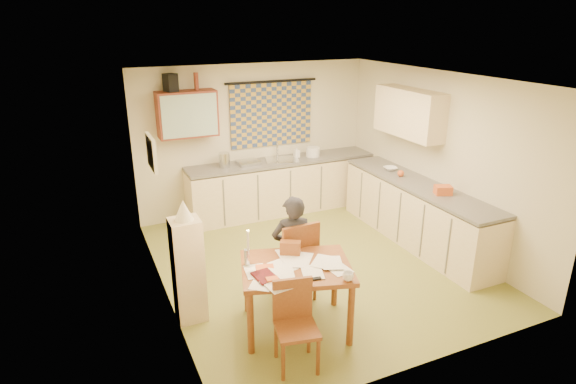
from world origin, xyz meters
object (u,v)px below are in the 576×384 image
counter_right (416,213)px  stove (460,238)px  chair_far (293,273)px  person (292,250)px  counter_back (283,186)px  dining_table (296,296)px  shelf_stand (188,270)px

counter_right → stove: 0.91m
chair_far → person: 0.36m
chair_far → person: (-0.04, -0.07, 0.35)m
counter_back → chair_far: chair_far is taller
counter_right → dining_table: 2.82m
counter_back → counter_right: same height
counter_back → shelf_stand: size_ratio=2.75×
stove → shelf_stand: size_ratio=0.74×
counter_right → dining_table: (-2.54, -1.21, -0.07)m
counter_back → chair_far: 2.77m
counter_right → stove: (-0.00, -0.91, -0.01)m
stove → chair_far: bearing=173.6°
dining_table → person: (0.18, 0.49, 0.28)m
counter_right → chair_far: (-2.31, -0.65, -0.14)m
counter_back → shelf_stand: (-2.23, -2.50, 0.15)m
counter_back → chair_far: bearing=-111.3°
counter_back → shelf_stand: 3.36m
counter_back → person: (-1.05, -2.65, 0.21)m
chair_far → shelf_stand: 1.26m
counter_back → dining_table: 3.37m
dining_table → stove: bearing=23.7°
counter_right → chair_far: 2.41m
stove → dining_table: (-2.54, -0.30, -0.06)m
chair_far → shelf_stand: size_ratio=0.85×
counter_back → chair_far: size_ratio=3.24×
stove → shelf_stand: shelf_stand is taller
person → counter_back: bearing=-99.7°
counter_right → person: person is taller
counter_right → chair_far: size_ratio=2.90×
stove → chair_far: size_ratio=0.87×
counter_right → chair_far: chair_far is taller
dining_table → person: person is taller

